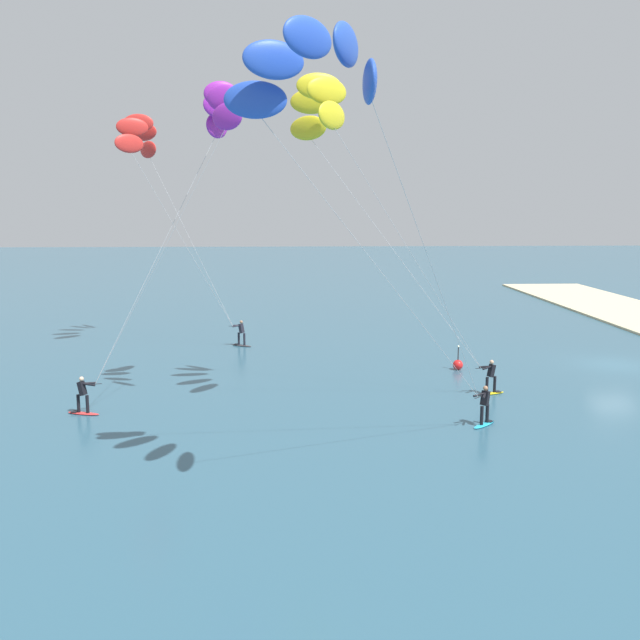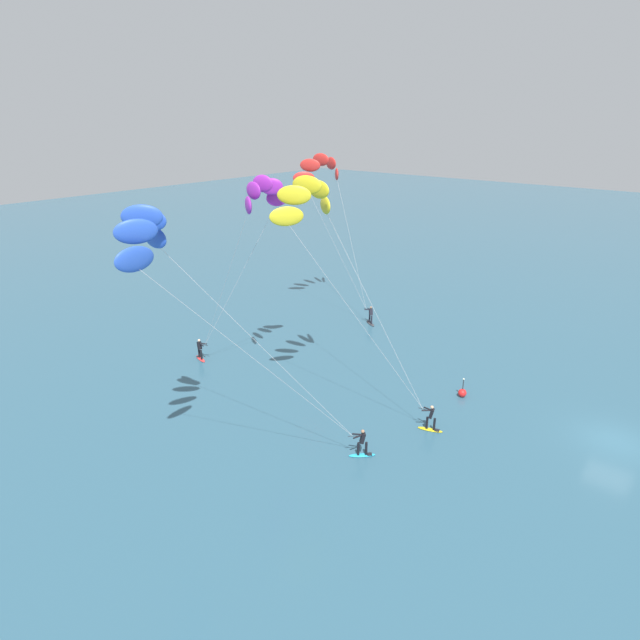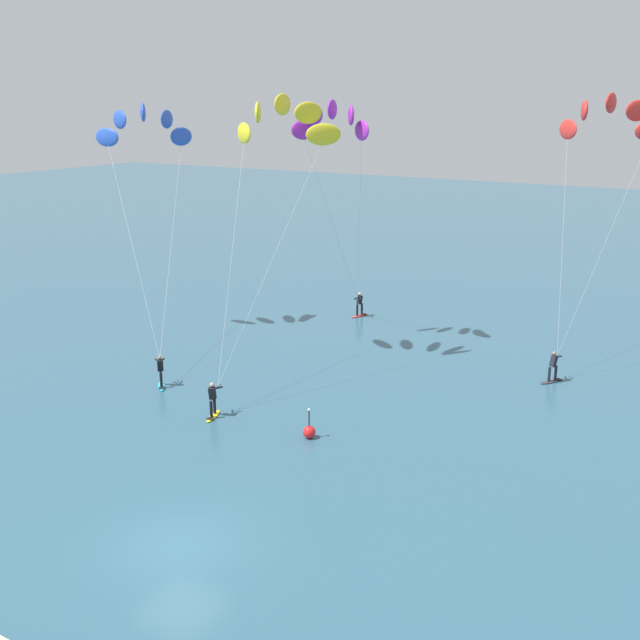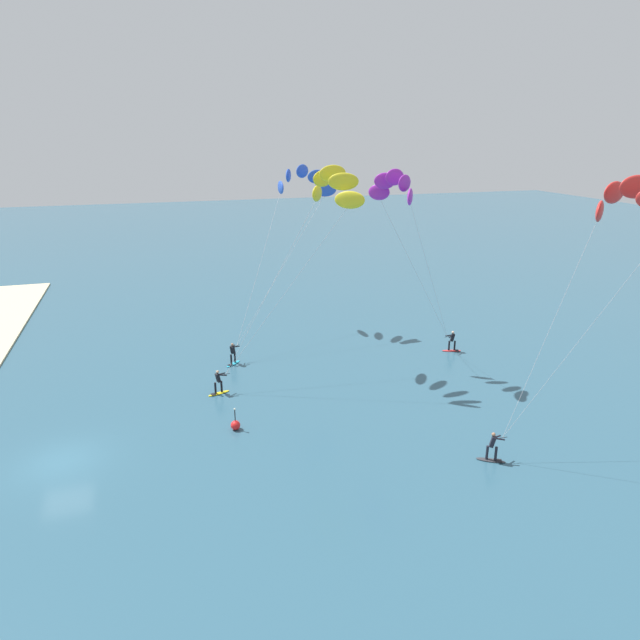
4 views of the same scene
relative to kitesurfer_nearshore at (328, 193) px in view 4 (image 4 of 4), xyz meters
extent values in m
plane|color=#2D566B|center=(7.21, -16.96, -12.71)|extent=(240.00, 240.00, 0.00)
ellipsoid|color=yellow|center=(1.45, -8.03, -12.67)|extent=(0.81, 1.54, 0.08)
cube|color=black|center=(1.58, -8.42, -12.62)|extent=(0.36, 0.36, 0.02)
cylinder|color=black|center=(1.38, -7.82, -12.24)|extent=(0.14, 0.14, 0.78)
cylinder|color=black|center=(1.52, -8.24, -12.24)|extent=(0.14, 0.14, 0.78)
cube|color=black|center=(1.45, -8.03, -11.55)|extent=(0.39, 0.40, 0.63)
sphere|color=tan|center=(1.45, -8.03, -11.13)|extent=(0.20, 0.20, 0.20)
cylinder|color=black|center=(1.35, -7.49, -11.40)|extent=(0.13, 0.55, 0.03)
cylinder|color=black|center=(1.29, -7.78, -11.37)|extent=(0.40, 0.56, 0.15)
cylinder|color=black|center=(1.51, -7.74, -11.37)|extent=(0.21, 0.61, 0.15)
ellipsoid|color=yellow|center=(2.16, 0.71, -0.25)|extent=(1.38, 1.79, 1.10)
ellipsoid|color=yellow|center=(1.34, 0.56, 0.81)|extent=(0.73, 1.98, 1.10)
ellipsoid|color=yellow|center=(-0.06, 0.31, 1.22)|extent=(0.66, 1.98, 1.10)
ellipsoid|color=yellow|center=(-1.45, 0.06, 0.81)|extent=(1.33, 1.82, 1.10)
ellipsoid|color=yellow|center=(-2.27, -0.09, -0.25)|extent=(1.79, 1.38, 1.10)
cylinder|color=#B2B2B7|center=(1.76, -3.39, -5.98)|extent=(0.82, 8.22, 10.86)
cylinder|color=#B2B2B7|center=(-0.46, -3.79, -5.98)|extent=(3.64, 7.42, 10.86)
ellipsoid|color=#333338|center=(13.68, 4.69, -12.67)|extent=(1.09, 1.47, 0.08)
cube|color=black|center=(13.90, 5.04, -12.62)|extent=(0.39, 0.39, 0.02)
cylinder|color=black|center=(13.57, 4.50, -12.24)|extent=(0.14, 0.14, 0.78)
cylinder|color=black|center=(13.80, 4.88, -12.24)|extent=(0.14, 0.14, 0.78)
cube|color=black|center=(13.68, 4.69, -11.55)|extent=(0.42, 0.43, 0.63)
sphere|color=#9E7051|center=(13.68, 4.69, -11.13)|extent=(0.20, 0.20, 0.20)
cylinder|color=black|center=(13.71, 5.24, -11.40)|extent=(0.06, 0.55, 0.03)
cylinder|color=black|center=(13.59, 4.97, -11.37)|extent=(0.28, 0.60, 0.15)
cylinder|color=black|center=(13.81, 4.96, -11.37)|extent=(0.34, 0.58, 0.15)
ellipsoid|color=red|center=(14.04, 10.81, 1.29)|extent=(0.43, 1.91, 1.10)
ellipsoid|color=red|center=(12.67, 10.89, 0.90)|extent=(0.92, 1.89, 1.10)
ellipsoid|color=red|center=(11.87, 10.94, -0.12)|extent=(1.50, 1.63, 1.10)
cylinder|color=#B2B2B7|center=(14.96, 7.96, -5.91)|extent=(2.52, 5.46, 10.99)
cylinder|color=#B2B2B7|center=(12.79, 8.09, -5.91)|extent=(1.87, 5.72, 10.99)
ellipsoid|color=#23ADD1|center=(-3.28, -6.37, -12.67)|extent=(1.30, 1.33, 0.08)
cube|color=black|center=(-2.99, -6.66, -12.62)|extent=(0.40, 0.40, 0.02)
cylinder|color=black|center=(-3.43, -6.21, -12.24)|extent=(0.14, 0.14, 0.78)
cylinder|color=black|center=(-3.13, -6.52, -12.24)|extent=(0.14, 0.14, 0.78)
cube|color=black|center=(-3.28, -6.37, -11.55)|extent=(0.44, 0.44, 0.63)
sphere|color=#9E7051|center=(-3.28, -6.37, -11.13)|extent=(0.20, 0.20, 0.20)
cylinder|color=black|center=(-3.66, -5.97, -11.40)|extent=(0.41, 0.41, 0.03)
cylinder|color=black|center=(-3.55, -6.25, -11.37)|extent=(0.59, 0.33, 0.15)
cylinder|color=black|center=(-3.39, -6.09, -11.37)|extent=(0.31, 0.59, 0.15)
ellipsoid|color=blue|center=(-9.02, 2.61, -0.67)|extent=(0.34, 1.89, 1.10)
ellipsoid|color=blue|center=(-9.59, 2.05, 0.35)|extent=(1.00, 1.87, 1.10)
ellipsoid|color=blue|center=(-10.57, 1.10, 0.74)|extent=(1.55, 1.57, 1.10)
ellipsoid|color=blue|center=(-11.54, 0.15, 0.35)|extent=(1.86, 1.04, 1.10)
ellipsoid|color=blue|center=(-12.12, -0.41, -0.67)|extent=(1.89, 0.34, 1.10)
cylinder|color=#B2B2B7|center=(-6.34, -1.68, -6.19)|extent=(5.37, 8.61, 10.44)
cylinder|color=#B2B2B7|center=(-7.89, -3.19, -6.19)|extent=(8.47, 5.58, 10.44)
ellipsoid|color=red|center=(-0.91, 10.62, -12.67)|extent=(0.78, 1.54, 0.08)
cube|color=black|center=(-0.79, 11.01, -12.62)|extent=(0.36, 0.35, 0.02)
cylinder|color=black|center=(-0.97, 10.41, -12.24)|extent=(0.14, 0.14, 0.78)
cylinder|color=black|center=(-0.85, 10.83, -12.24)|extent=(0.14, 0.14, 0.78)
cube|color=black|center=(-0.91, 10.62, -11.55)|extent=(0.38, 0.39, 0.63)
sphere|color=beige|center=(-0.91, 10.62, -11.13)|extent=(0.20, 0.20, 0.20)
cylinder|color=black|center=(-0.79, 10.08, -11.40)|extent=(0.15, 0.54, 0.03)
cylinder|color=black|center=(-0.74, 10.37, -11.37)|extent=(0.41, 0.55, 0.15)
cylinder|color=black|center=(-0.96, 10.33, -11.37)|extent=(0.18, 0.61, 0.15)
ellipsoid|color=purple|center=(-1.21, 4.09, -0.18)|extent=(1.07, 1.44, 1.10)
ellipsoid|color=purple|center=(-0.59, 4.23, 0.63)|extent=(0.57, 1.53, 1.10)
ellipsoid|color=purple|center=(0.47, 4.47, 0.94)|extent=(0.64, 1.53, 1.10)
ellipsoid|color=purple|center=(1.53, 4.71, 0.63)|extent=(1.12, 1.41, 1.10)
ellipsoid|color=purple|center=(2.15, 4.84, -0.18)|extent=(1.44, 1.07, 1.10)
cylinder|color=#B2B2B7|center=(-1.00, 7.09, -5.94)|extent=(0.44, 6.01, 10.93)
cylinder|color=#B2B2B7|center=(0.68, 7.46, -5.94)|extent=(2.96, 5.26, 10.93)
sphere|color=red|center=(6.49, -7.69, -12.43)|extent=(0.56, 0.56, 0.56)
cylinder|color=#262628|center=(6.49, -7.69, -11.80)|extent=(0.06, 0.06, 0.70)
sphere|color=#F2F2CC|center=(6.49, -7.69, -11.39)|extent=(0.12, 0.12, 0.12)
camera|label=1|loc=(-30.25, 1.72, -3.81)|focal=38.67mm
camera|label=2|loc=(-24.24, -20.57, 5.08)|focal=30.18mm
camera|label=3|loc=(22.62, -33.39, 1.36)|focal=42.71mm
camera|label=4|loc=(35.55, -11.36, 3.67)|focal=31.37mm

